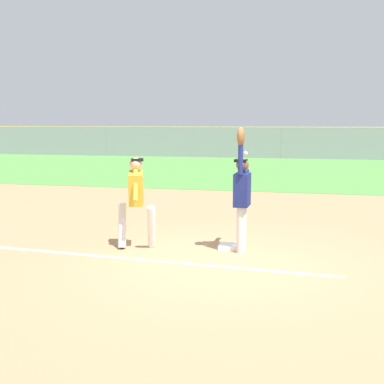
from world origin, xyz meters
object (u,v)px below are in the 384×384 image
baseball (246,153)px  runner (136,196)px  parked_car_white (153,146)px  parked_car_black (221,146)px  first_base (229,247)px  fielder (242,192)px  parked_car_green (313,147)px

baseball → runner: bearing=-177.3°
parked_car_white → parked_car_black: (5.26, 0.05, 0.00)m
baseball → parked_car_black: bearing=100.3°
first_base → parked_car_black: 26.70m
parked_car_black → fielder: bearing=-75.8°
fielder → baseball: bearing=130.4°
first_base → parked_car_green: bearing=85.4°
runner → parked_car_black: bearing=80.1°
parked_car_green → runner: bearing=-95.6°
first_base → baseball: size_ratio=5.14×
first_base → parked_car_white: (-9.75, 26.26, 0.63)m
runner → parked_car_black: 26.79m
first_base → runner: (-1.71, -0.34, 0.96)m
runner → parked_car_white: bearing=90.9°
runner → parked_car_green: (3.90, 27.27, -0.32)m
parked_car_black → baseball: bearing=-75.7°
baseball → parked_car_green: 27.26m
baseball → parked_car_green: bearing=86.1°
runner → baseball: (2.02, 0.10, 0.82)m
parked_car_green → parked_car_black: bearing=-172.1°
runner → parked_car_black: runner is taller
baseball → first_base: bearing=142.2°
parked_car_white → parked_car_black: same height
runner → parked_car_green: 27.55m
first_base → fielder: bearing=-32.5°
first_base → parked_car_green: (2.18, 26.93, 0.63)m
first_base → parked_car_white: bearing=110.4°
fielder → parked_car_black: (-4.74, 26.46, -0.45)m
first_base → parked_car_black: (-4.50, 26.31, 0.63)m
parked_car_green → first_base: bearing=-92.1°
parked_car_white → runner: bearing=-78.0°
runner → parked_car_black: size_ratio=0.38×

